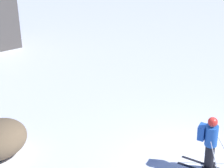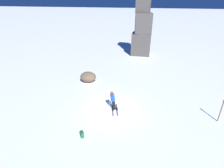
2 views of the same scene
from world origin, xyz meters
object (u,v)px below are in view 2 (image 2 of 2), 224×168
(rock_pillar, at_px, (142,29))
(spare_backpack, at_px, (82,134))
(skier, at_px, (113,100))
(trail_marker, at_px, (221,110))
(exposed_boulder_0, at_px, (88,77))

(rock_pillar, relative_size, spare_backpack, 20.07)
(skier, relative_size, spare_backpack, 3.68)
(skier, xyz_separation_m, trail_marker, (8.31, 0.22, 0.07))
(trail_marker, bearing_deg, rock_pillar, 113.39)
(exposed_boulder_0, bearing_deg, rock_pillar, 66.79)
(exposed_boulder_0, bearing_deg, spare_backpack, -73.61)
(rock_pillar, bearing_deg, trail_marker, -66.61)
(skier, bearing_deg, spare_backpack, -125.06)
(trail_marker, bearing_deg, skier, -178.48)
(skier, height_order, trail_marker, trail_marker)
(skier, distance_m, rock_pillar, 17.03)
(skier, relative_size, exposed_boulder_0, 1.03)
(skier, xyz_separation_m, spare_backpack, (-1.41, -3.67, -0.78))
(rock_pillar, bearing_deg, spare_backpack, -97.24)
(rock_pillar, distance_m, spare_backpack, 20.90)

